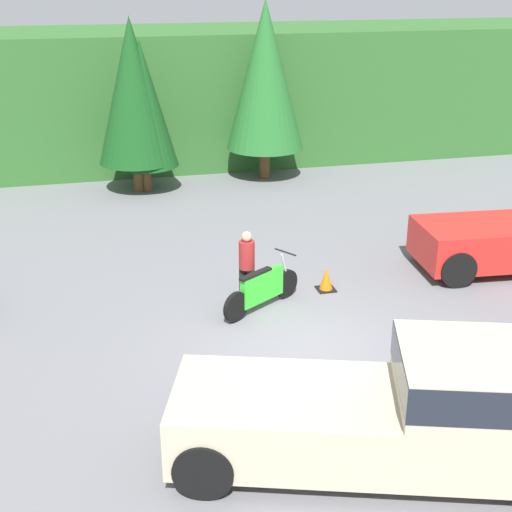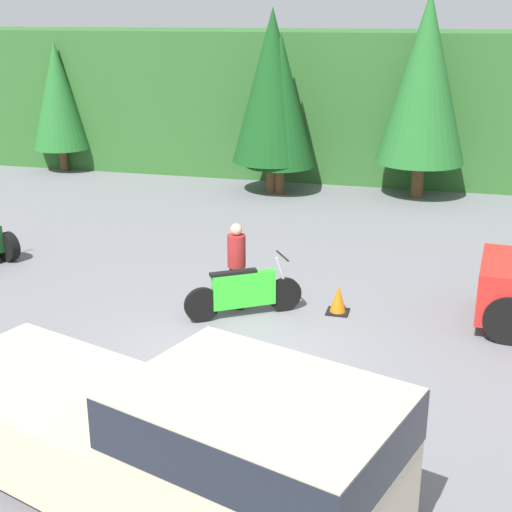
# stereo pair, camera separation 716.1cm
# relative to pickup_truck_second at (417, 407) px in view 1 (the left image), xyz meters

# --- Properties ---
(ground_plane) EXTENTS (80.00, 80.00, 0.00)m
(ground_plane) POSITION_rel_pickup_truck_second_xyz_m (-0.56, 3.63, -1.02)
(ground_plane) COLOR slate
(hillside_backdrop) EXTENTS (44.00, 6.00, 4.79)m
(hillside_backdrop) POSITION_rel_pickup_truck_second_xyz_m (-0.56, 19.63, 1.37)
(hillside_backdrop) COLOR #2D6028
(hillside_backdrop) RESTS_ON ground_plane
(tree_mid_left) EXTENTS (2.44, 2.44, 5.55)m
(tree_mid_left) POSITION_rel_pickup_truck_second_xyz_m (-2.63, 15.14, 2.24)
(tree_mid_left) COLOR brown
(tree_mid_left) RESTS_ON ground_plane
(tree_mid_right) EXTENTS (2.13, 2.13, 4.85)m
(tree_mid_right) POSITION_rel_pickup_truck_second_xyz_m (-2.36, 15.09, 1.83)
(tree_mid_right) COLOR brown
(tree_mid_right) RESTS_ON ground_plane
(tree_right) EXTENTS (2.64, 2.64, 6.00)m
(tree_right) POSITION_rel_pickup_truck_second_xyz_m (1.81, 15.69, 2.51)
(tree_right) COLOR brown
(tree_right) RESTS_ON ground_plane
(pickup_truck_second) EXTENTS (6.21, 3.68, 1.93)m
(pickup_truck_second) POSITION_rel_pickup_truck_second_xyz_m (0.00, 0.00, 0.00)
(pickup_truck_second) COLOR beige
(pickup_truck_second) RESTS_ON ground_plane
(dirt_bike) EXTENTS (1.95, 1.33, 1.12)m
(dirt_bike) POSITION_rel_pickup_truck_second_xyz_m (-0.86, 5.62, -0.55)
(dirt_bike) COLOR black
(dirt_bike) RESTS_ON ground_plane
(rider_person) EXTENTS (0.48, 0.48, 1.67)m
(rider_person) POSITION_rel_pickup_truck_second_xyz_m (-1.11, 6.00, -0.11)
(rider_person) COLOR black
(rider_person) RESTS_ON ground_plane
(traffic_cone) EXTENTS (0.42, 0.42, 0.55)m
(traffic_cone) POSITION_rel_pickup_truck_second_xyz_m (0.81, 6.22, -0.77)
(traffic_cone) COLOR black
(traffic_cone) RESTS_ON ground_plane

